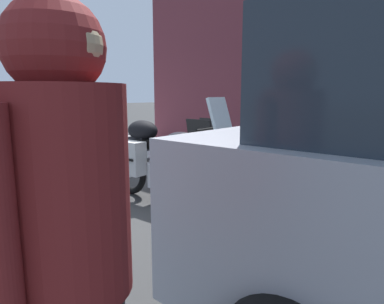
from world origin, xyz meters
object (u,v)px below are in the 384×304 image
sandwich_board_sign (205,143)px  second_bicycle_by_cafe (69,148)px  parked_bicycle (100,155)px  pedestrian_walking (66,220)px  touring_motorcycle (161,158)px

sandwich_board_sign → second_bicycle_by_cafe: size_ratio=0.53×
parked_bicycle → pedestrian_walking: 5.15m
pedestrian_walking → second_bicycle_by_cafe: size_ratio=1.03×
pedestrian_walking → second_bicycle_by_cafe: pedestrian_walking is taller
parked_bicycle → second_bicycle_by_cafe: (-1.24, 0.06, -0.01)m
touring_motorcycle → sandwich_board_sign: size_ratio=2.56×
sandwich_board_sign → second_bicycle_by_cafe: bearing=-152.7°
parked_bicycle → touring_motorcycle: bearing=-9.2°
pedestrian_walking → sandwich_board_sign: bearing=126.1°
touring_motorcycle → second_bicycle_by_cafe: touring_motorcycle is taller
second_bicycle_by_cafe → parked_bicycle: bearing=-2.7°
second_bicycle_by_cafe → pedestrian_walking: bearing=-27.1°
parked_bicycle → pedestrian_walking: bearing=-32.8°
pedestrian_walking → touring_motorcycle: bearing=133.4°
touring_motorcycle → pedestrian_walking: size_ratio=1.31×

